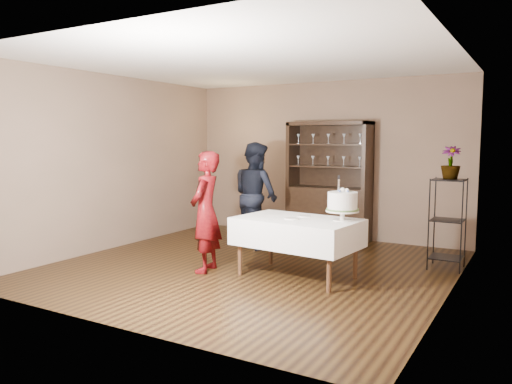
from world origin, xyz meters
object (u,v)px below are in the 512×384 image
Objects in this scene: china_hutch at (329,201)px; man at (256,195)px; cake at (342,203)px; woman at (206,212)px; potted_plant at (451,163)px; cake_table at (297,232)px; plant_etagere at (448,220)px.

man is (-0.78, -1.13, 0.17)m from china_hutch.
china_hutch is 2.55m from cake.
woman is 3.25m from potted_plant.
cake_table is at bearing 161.89° from man.
plant_etagere is 2.05m from cake_table.
cake_table is 3.61× the size of potted_plant.
cake_table is 0.68m from cake.
china_hutch reaches higher than cake_table.
man is 2.93m from potted_plant.
cake is (1.08, -2.29, 0.29)m from china_hutch.
cake is (1.68, 0.45, 0.17)m from woman.
cake is (1.86, -1.16, 0.12)m from man.
plant_etagere is at bearing -152.65° from man.
man is 3.85× the size of potted_plant.
cake_table is 2.24m from potted_plant.
china_hutch is at bearing 154.11° from potted_plant.
china_hutch is at bearing 153.17° from plant_etagere.
china_hutch is 1.20× the size of man.
potted_plant reaches higher than cake.
potted_plant is at bearing 51.93° from cake.
china_hutch reaches higher than man.
china_hutch is at bearing 154.53° from woman.
cake is (0.54, 0.11, 0.39)m from cake_table.
potted_plant is (2.87, 0.12, 0.57)m from man.
china_hutch reaches higher than potted_plant.
cake_table is 0.94× the size of man.
woman is 1.62m from man.
potted_plant reaches higher than cake_table.
cake_table is at bearing -168.83° from cake.
china_hutch is at bearing -98.91° from man.
plant_etagere reaches higher than cake_table.
woman is at bearing -147.81° from plant_etagere.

